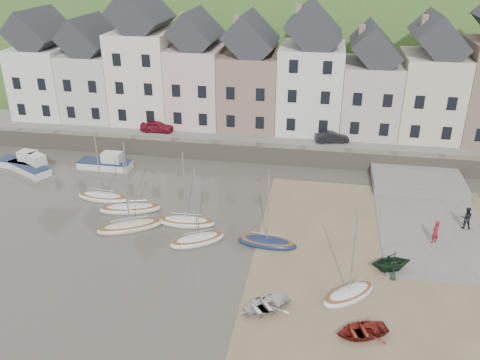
% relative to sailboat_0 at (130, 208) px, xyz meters
% --- Properties ---
extents(ground, '(160.00, 160.00, 0.00)m').
position_rel_sailboat_0_xyz_m(ground, '(8.98, -4.77, -0.26)').
color(ground, '#403B32').
rests_on(ground, ground).
extents(quay_land, '(90.00, 30.00, 1.50)m').
position_rel_sailboat_0_xyz_m(quay_land, '(8.98, 27.23, 0.49)').
color(quay_land, '#375722').
rests_on(quay_land, ground).
extents(quay_street, '(70.00, 7.00, 0.10)m').
position_rel_sailboat_0_xyz_m(quay_street, '(8.98, 15.73, 1.29)').
color(quay_street, slate).
rests_on(quay_street, quay_land).
extents(seawall, '(70.00, 1.20, 1.80)m').
position_rel_sailboat_0_xyz_m(seawall, '(8.98, 12.23, 0.64)').
color(seawall, slate).
rests_on(seawall, ground).
extents(beach, '(18.00, 26.00, 0.06)m').
position_rel_sailboat_0_xyz_m(beach, '(19.98, -4.77, -0.23)').
color(beach, brown).
rests_on(beach, ground).
extents(slipway, '(8.00, 18.00, 0.12)m').
position_rel_sailboat_0_xyz_m(slipway, '(23.98, 3.23, -0.20)').
color(slipway, slate).
rests_on(slipway, ground).
extents(hillside, '(134.40, 84.00, 84.00)m').
position_rel_sailboat_0_xyz_m(hillside, '(3.98, 55.23, -18.25)').
color(hillside, '#375722').
rests_on(hillside, ground).
extents(townhouse_terrace, '(61.05, 8.00, 13.93)m').
position_rel_sailboat_0_xyz_m(townhouse_terrace, '(10.74, 19.23, 7.06)').
color(townhouse_terrace, silver).
rests_on(townhouse_terrace, quay_land).
extents(sailboat_0, '(5.24, 2.77, 6.32)m').
position_rel_sailboat_0_xyz_m(sailboat_0, '(0.00, 0.00, 0.00)').
color(sailboat_0, silver).
rests_on(sailboat_0, ground).
extents(sailboat_1, '(4.68, 1.80, 6.32)m').
position_rel_sailboat_0_xyz_m(sailboat_1, '(-3.10, 1.55, 0.00)').
color(sailboat_1, silver).
rests_on(sailboat_1, ground).
extents(sailboat_2, '(5.19, 3.73, 6.32)m').
position_rel_sailboat_0_xyz_m(sailboat_2, '(1.05, -2.77, -0.00)').
color(sailboat_2, beige).
rests_on(sailboat_2, ground).
extents(sailboat_3, '(4.31, 3.48, 6.32)m').
position_rel_sailboat_0_xyz_m(sailboat_3, '(6.66, -3.76, 0.00)').
color(sailboat_3, silver).
rests_on(sailboat_3, ground).
extents(sailboat_4, '(4.63, 1.67, 6.32)m').
position_rel_sailboat_0_xyz_m(sailboat_4, '(5.12, -1.29, 0.00)').
color(sailboat_4, silver).
rests_on(sailboat_4, ground).
extents(sailboat_5, '(4.51, 1.85, 6.32)m').
position_rel_sailboat_0_xyz_m(sailboat_5, '(11.76, -3.20, 0.00)').
color(sailboat_5, '#152443').
rests_on(sailboat_5, ground).
extents(sailboat_6, '(3.97, 3.82, 6.32)m').
position_rel_sailboat_0_xyz_m(sailboat_6, '(17.50, -8.27, 0.01)').
color(sailboat_6, silver).
rests_on(sailboat_6, ground).
extents(motorboat_0, '(5.22, 3.88, 1.70)m').
position_rel_sailboat_0_xyz_m(motorboat_0, '(-12.33, 5.89, 0.32)').
color(motorboat_0, silver).
rests_on(motorboat_0, ground).
extents(motorboat_1, '(5.03, 2.48, 1.70)m').
position_rel_sailboat_0_xyz_m(motorboat_1, '(-13.65, 6.76, 0.32)').
color(motorboat_1, silver).
rests_on(motorboat_1, ground).
extents(motorboat_2, '(5.28, 1.82, 1.70)m').
position_rel_sailboat_0_xyz_m(motorboat_2, '(-5.45, 7.91, 0.32)').
color(motorboat_2, silver).
rests_on(motorboat_2, ground).
extents(rowboat_white, '(4.00, 3.86, 0.68)m').
position_rel_sailboat_0_xyz_m(rowboat_white, '(12.48, -10.42, 0.14)').
color(rowboat_white, silver).
rests_on(rowboat_white, beach).
extents(rowboat_green, '(3.34, 3.11, 1.43)m').
position_rel_sailboat_0_xyz_m(rowboat_green, '(20.30, -4.95, 0.52)').
color(rowboat_green, black).
rests_on(rowboat_green, beach).
extents(rowboat_red, '(3.57, 3.09, 0.62)m').
position_rel_sailboat_0_xyz_m(rowboat_red, '(18.10, -11.57, 0.11)').
color(rowboat_red, maroon).
rests_on(rowboat_red, beach).
extents(person_red, '(0.77, 0.73, 1.78)m').
position_rel_sailboat_0_xyz_m(person_red, '(23.78, -0.90, 0.75)').
color(person_red, maroon).
rests_on(person_red, slipway).
extents(person_dark, '(0.92, 0.75, 1.77)m').
position_rel_sailboat_0_xyz_m(person_dark, '(26.48, 1.71, 0.75)').
color(person_dark, black).
rests_on(person_dark, slipway).
extents(car_left, '(3.55, 1.44, 1.21)m').
position_rel_sailboat_0_xyz_m(car_left, '(-2.49, 14.73, 1.94)').
color(car_left, maroon).
rests_on(car_left, quay_street).
extents(car_right, '(3.55, 1.92, 1.11)m').
position_rel_sailboat_0_xyz_m(car_right, '(16.16, 14.73, 1.90)').
color(car_right, black).
rests_on(car_right, quay_street).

